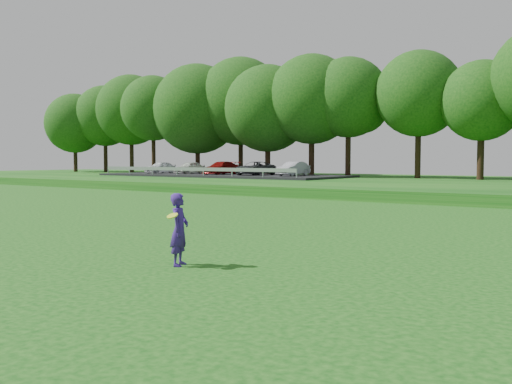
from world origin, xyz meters
The scene contains 6 objects.
ground centered at (0.00, 0.00, 0.00)m, with size 140.00×140.00×0.00m, color #0D440F.
berm centered at (0.00, 34.00, 0.30)m, with size 130.00×30.00×0.60m, color #0D440F.
walking_path centered at (0.00, 20.00, 0.02)m, with size 130.00×1.60×0.04m, color gray.
treeline centered at (0.00, 38.00, 8.10)m, with size 104.00×7.00×15.00m, color #103F0E, non-canonical shape.
parking_lot centered at (-23.82, 32.81, 1.03)m, with size 24.00×9.00×1.38m.
woman centered at (2.03, 0.63, 0.75)m, with size 0.56×0.70×1.50m.
Camera 1 is at (10.20, -7.78, 2.19)m, focal length 40.00 mm.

